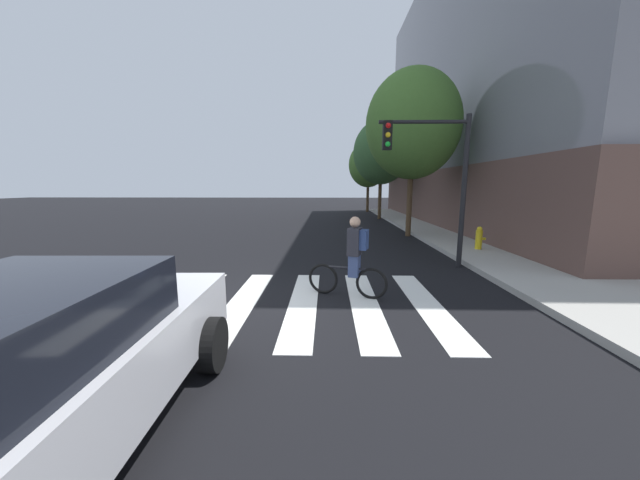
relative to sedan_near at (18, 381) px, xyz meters
The scene contains 10 objects.
ground_plane 4.09m from the sedan_near, 77.65° to the left, with size 120.00×120.00×0.00m, color black.
crosswalk_stripes 4.20m from the sedan_near, 71.77° to the left, with size 6.61×4.05×0.01m.
sedan_near is the anchor object (origin of this frame).
cyclist 5.20m from the sedan_near, 56.16° to the left, with size 1.64×0.61×1.69m.
traffic_light_near 8.98m from the sedan_near, 52.59° to the left, with size 2.47×0.28×4.20m.
fire_hydrant 11.71m from the sedan_near, 49.61° to the left, with size 0.33×0.22×0.78m.
street_tree_near 14.80m from the sedan_near, 64.49° to the left, with size 4.13×4.13×7.34m.
street_tree_mid 22.09m from the sedan_near, 73.85° to the left, with size 3.82×3.82×6.80m.
street_tree_far 28.16m from the sedan_near, 77.65° to the left, with size 3.48×3.48×6.19m.
corner_building 25.90m from the sedan_near, 44.92° to the left, with size 18.66×24.78×15.52m.
Camera 1 is at (1.51, -6.13, 2.30)m, focal length 18.23 mm.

